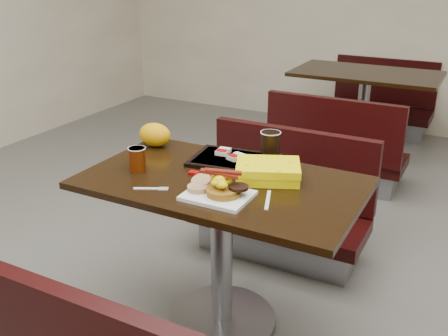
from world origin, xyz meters
The scene contains 24 objects.
floor centered at (0.00, 0.00, 0.00)m, with size 6.00×7.00×0.01m, color slate.
table_near centered at (0.00, 0.00, 0.38)m, with size 1.20×0.70×0.75m, color black, non-canonical shape.
bench_near_n centered at (0.00, 0.70, 0.36)m, with size 1.00×0.46×0.72m, color black, non-canonical shape.
table_far centered at (0.00, 2.60, 0.38)m, with size 1.20×0.70×0.75m, color black, non-canonical shape.
bench_far_s centered at (0.00, 1.90, 0.36)m, with size 1.00×0.46×0.72m, color black, non-canonical shape.
bench_far_n centered at (0.00, 3.30, 0.36)m, with size 1.00×0.46×0.72m, color black, non-canonical shape.
platter centered at (0.07, -0.16, 0.76)m, with size 0.26×0.20×0.02m, color white.
pancake_stack centered at (0.10, -0.16, 0.78)m, with size 0.13×0.13×0.03m, color #AA711C.
sausage_patty centered at (0.15, -0.14, 0.80)m, with size 0.08×0.08×0.01m, color black.
scrambled_eggs centered at (0.08, -0.16, 0.82)m, with size 0.09×0.08×0.05m, color #FFEB05.
bacon_strips centered at (0.07, -0.15, 0.85)m, with size 0.15×0.07×0.01m, color #4C0A05, non-canonical shape.
muffin_bottom centered at (-0.02, -0.17, 0.78)m, with size 0.09×0.09×0.02m, color tan.
muffin_top centered at (-0.03, -0.13, 0.79)m, with size 0.08×0.08×0.02m, color tan.
coffee_cup_near centered at (-0.39, -0.08, 0.80)m, with size 0.08×0.08×0.11m, color #7D2704.
fork centered at (-0.23, -0.23, 0.75)m, with size 0.14×0.03×0.00m, color white, non-canonical shape.
knife centered at (0.26, -0.10, 0.75)m, with size 0.17×0.01×0.00m, color white.
condiment_syrup centered at (-0.02, 0.07, 0.75)m, with size 0.04×0.03×0.01m, color #B85A07.
condiment_ketchup centered at (-0.14, 0.00, 0.76)m, with size 0.04×0.03×0.01m, color #8C0504.
tray centered at (-0.05, 0.21, 0.76)m, with size 0.39×0.28×0.02m, color black.
hashbrown_sleeve_left centered at (-0.12, 0.25, 0.78)m, with size 0.06×0.08×0.02m, color silver.
hashbrown_sleeve_right centered at (-0.04, 0.21, 0.78)m, with size 0.06×0.08×0.02m, color silver.
coffee_cup_far centered at (0.09, 0.31, 0.83)m, with size 0.09×0.09×0.12m, color black.
clamshell centered at (0.17, 0.10, 0.79)m, with size 0.27×0.20×0.07m, color #FFEE04.
paper_bag centered at (-0.50, 0.23, 0.81)m, with size 0.17×0.13×0.12m, color #FBBB08.
Camera 1 is at (0.97, -1.81, 1.63)m, focal length 41.60 mm.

